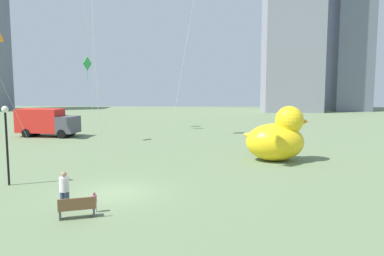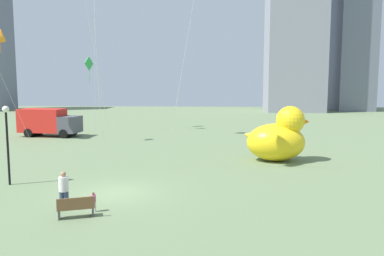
{
  "view_description": "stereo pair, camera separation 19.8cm",
  "coord_description": "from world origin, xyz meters",
  "px_view_note": "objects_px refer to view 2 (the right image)",
  "views": [
    {
      "loc": [
        4.81,
        -19.14,
        5.62
      ],
      "look_at": [
        3.77,
        2.49,
        3.06
      ],
      "focal_mm": 36.59,
      "sensor_mm": 36.0,
      "label": 1
    },
    {
      "loc": [
        5.01,
        -19.13,
        5.62
      ],
      "look_at": [
        3.77,
        2.49,
        3.06
      ],
      "focal_mm": 36.59,
      "sensor_mm": 36.0,
      "label": 2
    }
  ],
  "objects_px": {
    "lamppost": "(7,131)",
    "park_bench": "(76,207)",
    "kite_green": "(89,66)",
    "box_truck": "(49,122)",
    "person_child": "(93,201)",
    "kite_orange": "(0,34)",
    "person_adult": "(64,189)",
    "giant_inflatable_duck": "(278,138)"
  },
  "relations": [
    {
      "from": "park_bench",
      "to": "kite_orange",
      "type": "relative_size",
      "value": 0.15
    },
    {
      "from": "person_child",
      "to": "giant_inflatable_duck",
      "type": "xyz_separation_m",
      "value": [
        9.76,
        11.63,
        1.19
      ]
    },
    {
      "from": "person_adult",
      "to": "kite_green",
      "type": "bearing_deg",
      "value": 104.18
    },
    {
      "from": "lamppost",
      "to": "park_bench",
      "type": "bearing_deg",
      "value": -42.16
    },
    {
      "from": "box_truck",
      "to": "giant_inflatable_duck",
      "type": "bearing_deg",
      "value": -27.87
    },
    {
      "from": "person_child",
      "to": "kite_green",
      "type": "bearing_deg",
      "value": 107.82
    },
    {
      "from": "park_bench",
      "to": "giant_inflatable_duck",
      "type": "bearing_deg",
      "value": 50.55
    },
    {
      "from": "lamppost",
      "to": "box_truck",
      "type": "bearing_deg",
      "value": 107.38
    },
    {
      "from": "park_bench",
      "to": "giant_inflatable_duck",
      "type": "xyz_separation_m",
      "value": [
        10.24,
        12.44,
        1.2
      ]
    },
    {
      "from": "park_bench",
      "to": "box_truck",
      "type": "relative_size",
      "value": 0.24
    },
    {
      "from": "box_truck",
      "to": "kite_orange",
      "type": "bearing_deg",
      "value": -121.34
    },
    {
      "from": "box_truck",
      "to": "kite_green",
      "type": "relative_size",
      "value": 0.81
    },
    {
      "from": "giant_inflatable_duck",
      "to": "lamppost",
      "type": "height_order",
      "value": "lamppost"
    },
    {
      "from": "giant_inflatable_duck",
      "to": "kite_green",
      "type": "distance_m",
      "value": 18.42
    },
    {
      "from": "lamppost",
      "to": "kite_green",
      "type": "bearing_deg",
      "value": 90.67
    },
    {
      "from": "park_bench",
      "to": "person_child",
      "type": "distance_m",
      "value": 0.95
    },
    {
      "from": "lamppost",
      "to": "kite_orange",
      "type": "distance_m",
      "value": 18.46
    },
    {
      "from": "person_adult",
      "to": "person_child",
      "type": "xyz_separation_m",
      "value": [
        1.36,
        -0.15,
        -0.48
      ]
    },
    {
      "from": "person_child",
      "to": "giant_inflatable_duck",
      "type": "height_order",
      "value": "giant_inflatable_duck"
    },
    {
      "from": "park_bench",
      "to": "person_child",
      "type": "relative_size",
      "value": 1.78
    },
    {
      "from": "person_child",
      "to": "kite_orange",
      "type": "height_order",
      "value": "kite_orange"
    },
    {
      "from": "person_adult",
      "to": "kite_orange",
      "type": "height_order",
      "value": "kite_orange"
    },
    {
      "from": "person_child",
      "to": "box_truck",
      "type": "relative_size",
      "value": 0.14
    },
    {
      "from": "lamppost",
      "to": "kite_orange",
      "type": "bearing_deg",
      "value": 119.25
    },
    {
      "from": "lamppost",
      "to": "box_truck",
      "type": "distance_m",
      "value": 19.87
    },
    {
      "from": "box_truck",
      "to": "kite_green",
      "type": "distance_m",
      "value": 8.91
    },
    {
      "from": "giant_inflatable_duck",
      "to": "lamppost",
      "type": "xyz_separation_m",
      "value": [
        -15.75,
        -7.46,
        1.3
      ]
    },
    {
      "from": "person_child",
      "to": "box_truck",
      "type": "bearing_deg",
      "value": 117.29
    },
    {
      "from": "park_bench",
      "to": "kite_green",
      "type": "relative_size",
      "value": 0.2
    },
    {
      "from": "person_child",
      "to": "lamppost",
      "type": "relative_size",
      "value": 0.2
    },
    {
      "from": "person_child",
      "to": "kite_orange",
      "type": "xyz_separation_m",
      "value": [
        -14.34,
        19.08,
        9.44
      ]
    },
    {
      "from": "box_truck",
      "to": "kite_orange",
      "type": "relative_size",
      "value": 0.6
    },
    {
      "from": "park_bench",
      "to": "person_adult",
      "type": "xyz_separation_m",
      "value": [
        -0.87,
        0.97,
        0.49
      ]
    },
    {
      "from": "lamppost",
      "to": "box_truck",
      "type": "height_order",
      "value": "lamppost"
    },
    {
      "from": "giant_inflatable_duck",
      "to": "lamppost",
      "type": "bearing_deg",
      "value": -154.66
    },
    {
      "from": "park_bench",
      "to": "person_adult",
      "type": "distance_m",
      "value": 1.39
    },
    {
      "from": "lamppost",
      "to": "kite_green",
      "type": "xyz_separation_m",
      "value": [
        -0.18,
        15.02,
        4.07
      ]
    },
    {
      "from": "park_bench",
      "to": "giant_inflatable_duck",
      "type": "relative_size",
      "value": 0.33
    },
    {
      "from": "park_bench",
      "to": "person_child",
      "type": "xyz_separation_m",
      "value": [
        0.48,
        0.82,
        0.02
      ]
    },
    {
      "from": "person_adult",
      "to": "giant_inflatable_duck",
      "type": "bearing_deg",
      "value": 45.92
    },
    {
      "from": "kite_green",
      "to": "giant_inflatable_duck",
      "type": "bearing_deg",
      "value": -25.39
    },
    {
      "from": "park_bench",
      "to": "kite_orange",
      "type": "xyz_separation_m",
      "value": [
        -13.86,
        19.9,
        9.46
      ]
    }
  ]
}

